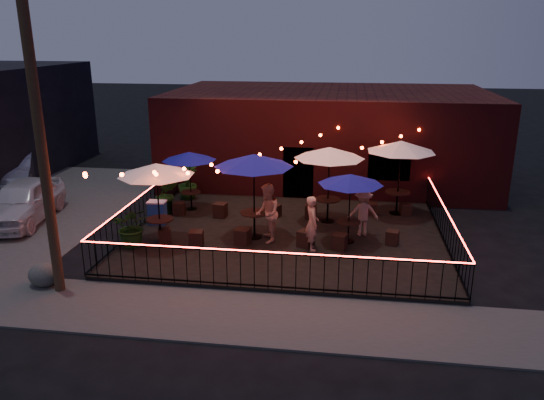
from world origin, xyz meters
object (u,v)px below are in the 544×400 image
at_px(cafe_table_1, 189,157).
at_px(cafe_table_5, 401,147).
at_px(cafe_table_4, 351,180).
at_px(cafe_table_2, 254,162).
at_px(cafe_table_0, 156,171).
at_px(boulder, 44,275).
at_px(cooler, 157,212).
at_px(utility_pole, 40,140).
at_px(cafe_table_3, 329,154).

bearing_deg(cafe_table_1, cafe_table_5, 4.24).
bearing_deg(cafe_table_5, cafe_table_4, -119.69).
height_order(cafe_table_1, cafe_table_2, cafe_table_2).
distance_m(cafe_table_0, boulder, 4.29).
xyz_separation_m(cafe_table_0, boulder, (-2.13, -3.04, -2.15)).
xyz_separation_m(cafe_table_4, cafe_table_5, (1.73, 3.03, 0.44)).
distance_m(cafe_table_5, boulder, 12.14).
bearing_deg(cafe_table_1, cafe_table_2, -41.34).
bearing_deg(cooler, utility_pole, -102.21).
bearing_deg(cafe_table_3, utility_pole, -138.21).
bearing_deg(cafe_table_2, cooler, 167.43).
xyz_separation_m(utility_pole, cafe_table_0, (1.60, 3.24, -1.51)).
bearing_deg(cafe_table_2, cafe_table_5, 32.87).
distance_m(cafe_table_1, cafe_table_5, 7.58).
bearing_deg(cafe_table_2, utility_pole, -137.02).
bearing_deg(boulder, cooler, 73.13).
relative_size(cafe_table_0, cafe_table_2, 1.04).
distance_m(cafe_table_1, cooler, 2.43).
distance_m(cafe_table_2, cafe_table_3, 2.92).
distance_m(cafe_table_5, cooler, 8.79).
xyz_separation_m(cafe_table_3, cooler, (-5.79, -1.06, -2.00)).
distance_m(cafe_table_2, boulder, 6.73).
xyz_separation_m(cafe_table_2, boulder, (-4.96, -3.93, -2.31)).
bearing_deg(cooler, cafe_table_3, 8.59).
height_order(cafe_table_0, cafe_table_3, cafe_table_3).
xyz_separation_m(cafe_table_1, boulder, (-2.13, -6.41, -1.81)).
height_order(cafe_table_3, cafe_table_5, cafe_table_5).
height_order(cafe_table_2, cafe_table_3, cafe_table_2).
height_order(cafe_table_1, cafe_table_4, cafe_table_4).
xyz_separation_m(cafe_table_3, boulder, (-7.22, -5.78, -2.23)).
height_order(utility_pole, boulder, utility_pole).
distance_m(cafe_table_2, cooler, 4.18).
bearing_deg(cooler, cafe_table_2, -14.40).
distance_m(cafe_table_1, cafe_table_2, 3.80).
bearing_deg(cafe_table_4, cafe_table_2, -179.74).
relative_size(cafe_table_1, boulder, 2.97).
bearing_deg(utility_pole, cooler, 79.62).
relative_size(utility_pole, cooler, 9.86).
bearing_deg(cafe_table_1, utility_pole, -103.60).
bearing_deg(cafe_table_2, cafe_table_3, 39.33).
height_order(utility_pole, cafe_table_1, utility_pole).
bearing_deg(boulder, cafe_table_1, 71.63).
distance_m(cafe_table_4, cooler, 6.75).
height_order(cafe_table_0, cafe_table_5, cafe_table_5).
bearing_deg(cafe_table_2, boulder, -141.61).
bearing_deg(cafe_table_4, cafe_table_5, 60.31).
bearing_deg(cafe_table_3, cafe_table_2, -140.67).
xyz_separation_m(utility_pole, cafe_table_3, (6.69, 5.98, -1.44)).
bearing_deg(cafe_table_5, cooler, -164.67).
height_order(cafe_table_3, cafe_table_4, cafe_table_3).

